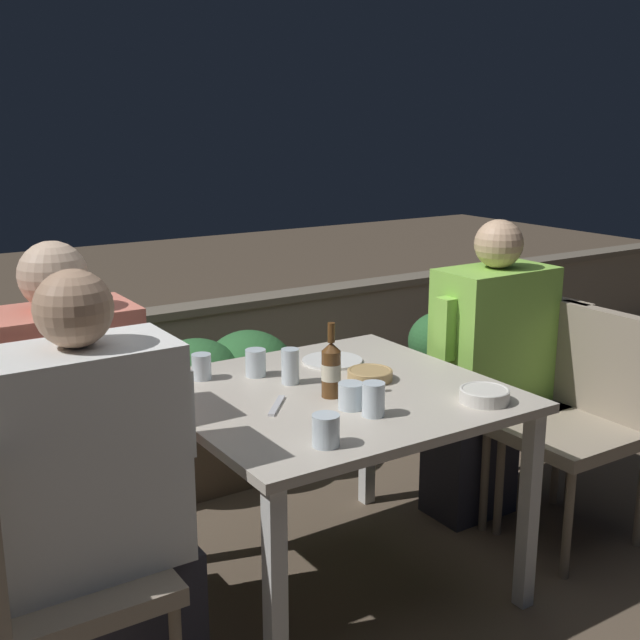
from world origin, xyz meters
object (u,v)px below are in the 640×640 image
object	(u,v)px
beer_bottle	(331,369)
person_coral_top	(79,452)
chair_left_near	(23,559)
chair_right_near	(586,403)
chair_left_far	(10,501)
potted_plant	(441,360)
person_white_polo	(102,506)
person_green_blouse	(486,370)
chair_right_far	(521,378)

from	to	relation	value
beer_bottle	person_coral_top	bearing A→B (deg)	164.86
chair_left_near	chair_right_near	world-z (taller)	same
chair_left_far	chair_right_near	distance (m)	2.04
potted_plant	person_coral_top	bearing A→B (deg)	-161.07
chair_left_near	person_white_polo	distance (m)	0.22
chair_left_near	person_white_polo	bearing A→B (deg)	0.00
chair_left_near	potted_plant	xyz separation A→B (m)	(2.26, 1.03, -0.13)
chair_left_far	potted_plant	bearing A→B (deg)	17.31
person_white_polo	beer_bottle	xyz separation A→B (m)	(0.79, 0.14, 0.19)
beer_bottle	potted_plant	size ratio (longest dim) A/B	0.38
chair_left_far	person_green_blouse	size ratio (longest dim) A/B	0.73
chair_left_near	chair_right_far	xyz separation A→B (m)	(2.08, 0.33, 0.00)
person_white_polo	chair_right_far	distance (m)	1.91
chair_left_near	chair_right_near	bearing A→B (deg)	-0.48
chair_left_near	potted_plant	size ratio (longest dim) A/B	1.35
chair_left_far	potted_plant	size ratio (longest dim) A/B	1.35
person_white_polo	chair_left_near	bearing A→B (deg)	-180.00
person_coral_top	person_green_blouse	bearing A→B (deg)	-0.14
chair_left_near	chair_right_far	distance (m)	2.11
person_white_polo	chair_left_far	bearing A→B (deg)	115.17
chair_left_near	person_green_blouse	xyz separation A→B (m)	(1.87, 0.33, 0.07)
chair_right_near	chair_right_far	distance (m)	0.35
chair_left_far	potted_plant	xyz separation A→B (m)	(2.22, 0.69, -0.13)
chair_left_near	chair_left_far	distance (m)	0.34
chair_right_far	chair_right_near	bearing A→B (deg)	-93.97
chair_left_far	beer_bottle	world-z (taller)	beer_bottle
person_coral_top	chair_left_near	bearing A→B (deg)	-126.08
chair_left_far	potted_plant	distance (m)	2.33
chair_right_far	potted_plant	xyz separation A→B (m)	(0.18, 0.69, -0.13)
chair_left_far	person_green_blouse	world-z (taller)	person_green_blouse
chair_left_far	person_white_polo	bearing A→B (deg)	-64.83
chair_left_far	person_coral_top	size ratio (longest dim) A/B	0.69
chair_right_far	potted_plant	bearing A→B (deg)	75.35
chair_right_far	chair_left_near	bearing A→B (deg)	-170.86
person_white_polo	chair_right_far	bearing A→B (deg)	10.11
potted_plant	beer_bottle	bearing A→B (deg)	-144.73
person_white_polo	person_coral_top	distance (m)	0.34
chair_right_near	person_coral_top	bearing A→B (deg)	168.87
chair_left_far	person_green_blouse	distance (m)	1.83
person_white_polo	beer_bottle	world-z (taller)	person_white_polo
chair_left_far	chair_right_far	bearing A→B (deg)	-0.11
person_green_blouse	beer_bottle	distance (m)	0.92
potted_plant	person_white_polo	bearing A→B (deg)	-153.43
person_white_polo	chair_right_far	size ratio (longest dim) A/B	1.42
chair_left_near	chair_left_far	world-z (taller)	same
person_coral_top	person_green_blouse	size ratio (longest dim) A/B	1.05
chair_left_near	person_green_blouse	world-z (taller)	person_green_blouse
chair_right_far	potted_plant	world-z (taller)	chair_right_far
chair_right_far	person_green_blouse	xyz separation A→B (m)	(-0.20, 0.00, 0.07)
chair_left_far	chair_right_far	size ratio (longest dim) A/B	1.00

